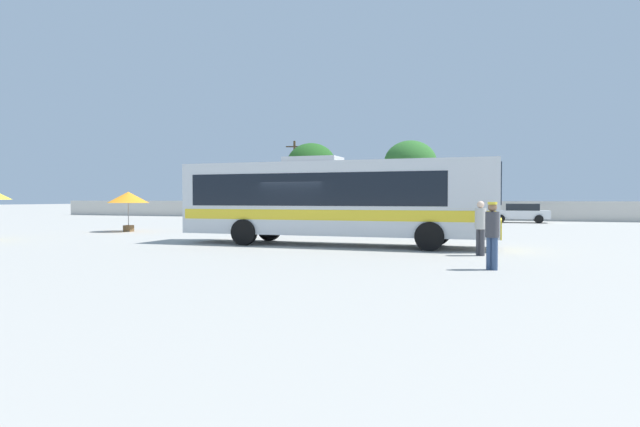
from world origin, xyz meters
TOP-DOWN VIEW (x-y plane):
  - ground_plane at (0.00, 10.00)m, footprint 300.00×300.00m
  - perimeter_wall at (0.00, 28.38)m, footprint 80.00×0.30m
  - coach_bus_silver_yellow at (1.26, 0.42)m, footprint 12.56×2.89m
  - attendant_by_bus_door at (7.05, -1.72)m, footprint 0.51×0.51m
  - passenger_waiting_on_apron at (7.52, -5.20)m, footprint 0.49×0.49m
  - vendor_umbrella_secondary_orange at (-12.34, 4.81)m, footprint 2.28×2.28m
  - parked_car_leftmost_maroon at (-11.02, 24.31)m, footprint 4.45×2.09m
  - parked_car_second_red at (-5.54, 24.30)m, footprint 4.49×2.17m
  - parked_car_third_grey at (0.65, 24.50)m, footprint 4.57×2.08m
  - parked_car_rightmost_white at (8.71, 24.32)m, footprint 4.43×2.01m
  - utility_pole_near at (-13.48, 32.02)m, footprint 1.77×0.59m
  - roadside_tree_left at (-11.08, 30.69)m, footprint 4.98×4.98m
  - roadside_tree_midleft at (-1.18, 31.65)m, footprint 5.07×5.07m

SIDE VIEW (x-z plane):
  - ground_plane at x=0.00m, z-range 0.00..0.00m
  - parked_car_third_grey at x=0.65m, z-range 0.05..1.46m
  - parked_car_leftmost_maroon at x=-11.02m, z-range 0.05..1.48m
  - parked_car_second_red at x=-5.54m, z-range 0.05..1.52m
  - parked_car_rightmost_white at x=8.71m, z-range 0.05..1.52m
  - perimeter_wall at x=0.00m, z-range 0.00..1.66m
  - attendant_by_bus_door at x=7.05m, z-range 0.12..1.89m
  - passenger_waiting_on_apron at x=7.52m, z-range 0.12..1.89m
  - coach_bus_silver_yellow at x=1.26m, z-range 0.12..3.65m
  - vendor_umbrella_secondary_orange at x=-12.34m, z-range 0.77..3.03m
  - utility_pole_near at x=-13.48m, z-range 0.18..8.14m
  - roadside_tree_midleft at x=-1.18m, z-range 1.59..9.10m
  - roadside_tree_left at x=-11.08m, z-range 1.63..9.14m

